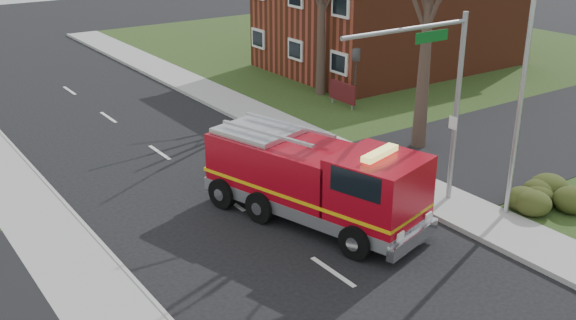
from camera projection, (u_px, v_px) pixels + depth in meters
ground at (333, 272)px, 19.79m from camera, size 120.00×120.00×0.00m
sidewalk_right at (475, 216)px, 23.06m from camera, size 2.40×80.00×0.15m
brick_building at (393, 9)px, 42.29m from camera, size 15.40×10.40×7.25m
health_center_sign at (342, 92)px, 34.59m from camera, size 0.12×2.00×1.40m
hedge_corner at (552, 193)px, 23.60m from camera, size 2.80×2.00×0.90m
traffic_signal_mast at (433, 80)px, 21.98m from camera, size 5.29×0.18×6.80m
streetlight_pole at (521, 89)px, 21.53m from camera, size 1.48×0.16×8.40m
fire_engine at (316, 182)px, 22.46m from camera, size 4.65×8.15×3.11m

